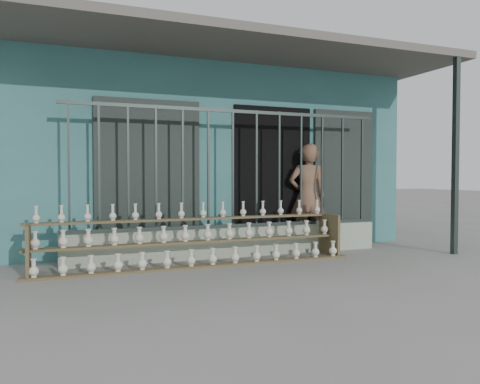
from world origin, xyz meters
name	(u,v)px	position (x,y,z in m)	size (l,w,h in m)	color
ground	(269,273)	(0.00, 0.00, 0.00)	(60.00, 60.00, 0.00)	slate
workshop_building	(184,158)	(0.00, 4.23, 1.62)	(7.40, 6.60, 3.21)	#346D6F
parapet_wall	(233,242)	(0.00, 1.30, 0.23)	(5.00, 0.20, 0.45)	#9EAC94
security_fence	(233,168)	(0.00, 1.30, 1.35)	(5.00, 0.04, 1.80)	#283330
shelf_rack	(197,238)	(-0.69, 0.88, 0.36)	(4.50, 0.68, 0.85)	brown
elderly_woman	(308,196)	(1.45, 1.56, 0.89)	(0.65, 0.43, 1.78)	brown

